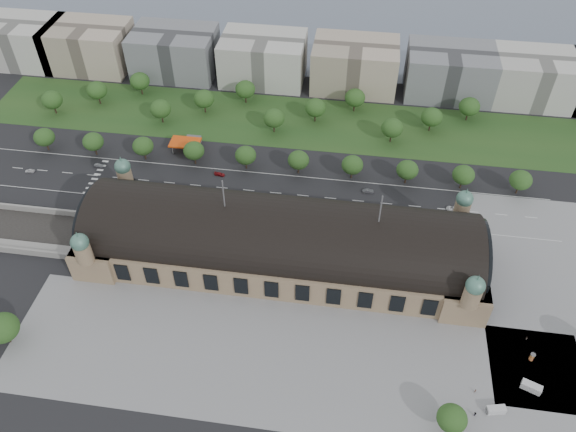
# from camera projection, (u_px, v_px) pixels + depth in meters

# --- Properties ---
(ground) EXTENTS (900.00, 900.00, 0.00)m
(ground) POSITION_uv_depth(u_px,v_px,m) (280.00, 259.00, 217.09)
(ground) COLOR black
(ground) RESTS_ON ground
(station) EXTENTS (150.00, 48.40, 44.30)m
(station) POSITION_uv_depth(u_px,v_px,m) (280.00, 241.00, 209.96)
(station) COLOR #907A59
(station) RESTS_ON ground
(track_cutting) EXTENTS (70.00, 24.00, 3.10)m
(track_cutting) POSITION_uv_depth(u_px,v_px,m) (11.00, 233.00, 226.37)
(track_cutting) COLOR black
(track_cutting) RESTS_ON ground
(plaza_south) EXTENTS (190.00, 48.00, 0.12)m
(plaza_south) POSITION_uv_depth(u_px,v_px,m) (290.00, 362.00, 184.71)
(plaza_south) COLOR gray
(plaza_south) RESTS_ON ground
(plaza_east) EXTENTS (56.00, 100.00, 0.12)m
(plaza_east) POSITION_uv_depth(u_px,v_px,m) (557.00, 289.00, 206.47)
(plaza_east) COLOR gray
(plaza_east) RESTS_ON ground
(road_slab) EXTENTS (260.00, 26.00, 0.10)m
(road_slab) POSITION_uv_depth(u_px,v_px,m) (249.00, 190.00, 246.23)
(road_slab) COLOR black
(road_slab) RESTS_ON ground
(grass_belt) EXTENTS (300.00, 45.00, 0.10)m
(grass_belt) POSITION_uv_depth(u_px,v_px,m) (279.00, 121.00, 284.91)
(grass_belt) COLOR #244B1E
(grass_belt) RESTS_ON ground
(petrol_station) EXTENTS (14.00, 13.00, 5.05)m
(petrol_station) POSITION_uv_depth(u_px,v_px,m) (190.00, 142.00, 267.12)
(petrol_station) COLOR #E7480D
(petrol_station) RESTS_ON ground
(office_0) EXTENTS (45.00, 32.00, 24.00)m
(office_0) POSITION_uv_depth(u_px,v_px,m) (23.00, 41.00, 321.06)
(office_0) COLOR beige
(office_0) RESTS_ON ground
(office_1) EXTENTS (45.00, 32.00, 24.00)m
(office_1) POSITION_uv_depth(u_px,v_px,m) (89.00, 46.00, 316.94)
(office_1) COLOR #BCA993
(office_1) RESTS_ON ground
(office_2) EXTENTS (45.00, 32.00, 24.00)m
(office_2) POSITION_uv_depth(u_px,v_px,m) (175.00, 52.00, 311.78)
(office_2) COLOR slate
(office_2) RESTS_ON ground
(office_3) EXTENTS (45.00, 32.00, 24.00)m
(office_3) POSITION_uv_depth(u_px,v_px,m) (263.00, 59.00, 306.63)
(office_3) COLOR beige
(office_3) RESTS_ON ground
(office_4) EXTENTS (45.00, 32.00, 24.00)m
(office_4) POSITION_uv_depth(u_px,v_px,m) (355.00, 65.00, 301.47)
(office_4) COLOR #BCA993
(office_4) RESTS_ON ground
(office_5) EXTENTS (45.00, 32.00, 24.00)m
(office_5) POSITION_uv_depth(u_px,v_px,m) (449.00, 72.00, 296.32)
(office_5) COLOR slate
(office_5) RESTS_ON ground
(office_6) EXTENTS (45.00, 32.00, 24.00)m
(office_6) POSITION_uv_depth(u_px,v_px,m) (537.00, 78.00, 291.68)
(office_6) COLOR beige
(office_6) RESTS_ON ground
(tree_row_0) EXTENTS (9.60, 9.60, 11.52)m
(tree_row_0) POSITION_uv_depth(u_px,v_px,m) (44.00, 137.00, 262.08)
(tree_row_0) COLOR #2D2116
(tree_row_0) RESTS_ON ground
(tree_row_1) EXTENTS (9.60, 9.60, 11.52)m
(tree_row_1) POSITION_uv_depth(u_px,v_px,m) (93.00, 142.00, 259.60)
(tree_row_1) COLOR #2D2116
(tree_row_1) RESTS_ON ground
(tree_row_2) EXTENTS (9.60, 9.60, 11.52)m
(tree_row_2) POSITION_uv_depth(u_px,v_px,m) (143.00, 146.00, 257.13)
(tree_row_2) COLOR #2D2116
(tree_row_2) RESTS_ON ground
(tree_row_3) EXTENTS (9.60, 9.60, 11.52)m
(tree_row_3) POSITION_uv_depth(u_px,v_px,m) (194.00, 151.00, 254.65)
(tree_row_3) COLOR #2D2116
(tree_row_3) RESTS_ON ground
(tree_row_4) EXTENTS (9.60, 9.60, 11.52)m
(tree_row_4) POSITION_uv_depth(u_px,v_px,m) (246.00, 155.00, 252.18)
(tree_row_4) COLOR #2D2116
(tree_row_4) RESTS_ON ground
(tree_row_5) EXTENTS (9.60, 9.60, 11.52)m
(tree_row_5) POSITION_uv_depth(u_px,v_px,m) (298.00, 160.00, 249.70)
(tree_row_5) COLOR #2D2116
(tree_row_5) RESTS_ON ground
(tree_row_6) EXTENTS (9.60, 9.60, 11.52)m
(tree_row_6) POSITION_uv_depth(u_px,v_px,m) (352.00, 165.00, 247.23)
(tree_row_6) COLOR #2D2116
(tree_row_6) RESTS_ON ground
(tree_row_7) EXTENTS (9.60, 9.60, 11.52)m
(tree_row_7) POSITION_uv_depth(u_px,v_px,m) (407.00, 170.00, 244.75)
(tree_row_7) COLOR #2D2116
(tree_row_7) RESTS_ON ground
(tree_row_8) EXTENTS (9.60, 9.60, 11.52)m
(tree_row_8) POSITION_uv_depth(u_px,v_px,m) (463.00, 175.00, 242.28)
(tree_row_8) COLOR #2D2116
(tree_row_8) RESTS_ON ground
(tree_row_9) EXTENTS (9.60, 9.60, 11.52)m
(tree_row_9) POSITION_uv_depth(u_px,v_px,m) (521.00, 180.00, 239.81)
(tree_row_9) COLOR #2D2116
(tree_row_9) RESTS_ON ground
(tree_belt_0) EXTENTS (10.40, 10.40, 12.48)m
(tree_belt_0) POSITION_uv_depth(u_px,v_px,m) (52.00, 100.00, 284.05)
(tree_belt_0) COLOR #2D2116
(tree_belt_0) RESTS_ON ground
(tree_belt_1) EXTENTS (10.40, 10.40, 12.48)m
(tree_belt_1) POSITION_uv_depth(u_px,v_px,m) (97.00, 90.00, 290.64)
(tree_belt_1) COLOR #2D2116
(tree_belt_1) RESTS_ON ground
(tree_belt_2) EXTENTS (10.40, 10.40, 12.48)m
(tree_belt_2) POSITION_uv_depth(u_px,v_px,m) (140.00, 81.00, 297.24)
(tree_belt_2) COLOR #2D2116
(tree_belt_2) RESTS_ON ground
(tree_belt_3) EXTENTS (10.40, 10.40, 12.48)m
(tree_belt_3) POSITION_uv_depth(u_px,v_px,m) (161.00, 109.00, 278.18)
(tree_belt_3) COLOR #2D2116
(tree_belt_3) RESTS_ON ground
(tree_belt_4) EXTENTS (10.40, 10.40, 12.48)m
(tree_belt_4) POSITION_uv_depth(u_px,v_px,m) (204.00, 99.00, 284.77)
(tree_belt_4) COLOR #2D2116
(tree_belt_4) RESTS_ON ground
(tree_belt_5) EXTENTS (10.40, 10.40, 12.48)m
(tree_belt_5) POSITION_uv_depth(u_px,v_px,m) (245.00, 89.00, 291.36)
(tree_belt_5) COLOR #2D2116
(tree_belt_5) RESTS_ON ground
(tree_belt_6) EXTENTS (10.40, 10.40, 12.48)m
(tree_belt_6) POSITION_uv_depth(u_px,v_px,m) (274.00, 118.00, 272.30)
(tree_belt_6) COLOR #2D2116
(tree_belt_6) RESTS_ON ground
(tree_belt_7) EXTENTS (10.40, 10.40, 12.48)m
(tree_belt_7) POSITION_uv_depth(u_px,v_px,m) (315.00, 108.00, 278.89)
(tree_belt_7) COLOR #2D2116
(tree_belt_7) RESTS_ON ground
(tree_belt_8) EXTENTS (10.40, 10.40, 12.48)m
(tree_belt_8) POSITION_uv_depth(u_px,v_px,m) (355.00, 98.00, 285.48)
(tree_belt_8) COLOR #2D2116
(tree_belt_8) RESTS_ON ground
(tree_belt_9) EXTENTS (10.40, 10.40, 12.48)m
(tree_belt_9) POSITION_uv_depth(u_px,v_px,m) (392.00, 128.00, 266.42)
(tree_belt_9) COLOR #2D2116
(tree_belt_9) RESTS_ON ground
(tree_belt_10) EXTENTS (10.40, 10.40, 12.48)m
(tree_belt_10) POSITION_uv_depth(u_px,v_px,m) (432.00, 117.00, 273.01)
(tree_belt_10) COLOR #2D2116
(tree_belt_10) RESTS_ON ground
(tree_belt_11) EXTENTS (10.40, 10.40, 12.48)m
(tree_belt_11) POSITION_uv_depth(u_px,v_px,m) (469.00, 107.00, 279.61)
(tree_belt_11) COLOR #2D2116
(tree_belt_11) RESTS_ON ground
(tree_plaza_sw) EXTENTS (11.00, 11.00, 12.73)m
(tree_plaza_sw) POSITION_uv_depth(u_px,v_px,m) (2.00, 328.00, 184.64)
(tree_plaza_sw) COLOR #2D2116
(tree_plaza_sw) RESTS_ON ground
(tree_plaza_s) EXTENTS (9.00, 9.00, 10.64)m
(tree_plaza_s) POSITION_uv_depth(u_px,v_px,m) (452.00, 418.00, 163.43)
(tree_plaza_s) COLOR #2D2116
(tree_plaza_s) RESTS_ON ground
(traffic_car_0) EXTENTS (4.42, 2.24, 1.44)m
(traffic_car_0) POSITION_uv_depth(u_px,v_px,m) (30.00, 171.00, 254.85)
(traffic_car_0) COLOR silver
(traffic_car_0) RESTS_ON ground
(traffic_car_1) EXTENTS (4.04, 1.53, 1.32)m
(traffic_car_1) POSITION_uv_depth(u_px,v_px,m) (99.00, 165.00, 257.76)
(traffic_car_1) COLOR gray
(traffic_car_1) RESTS_ON ground
(traffic_car_2) EXTENTS (5.44, 2.77, 1.47)m
(traffic_car_2) POSITION_uv_depth(u_px,v_px,m) (129.00, 180.00, 250.20)
(traffic_car_2) COLOR black
(traffic_car_2) RESTS_ON ground
(traffic_car_3) EXTENTS (4.93, 2.47, 1.37)m
(traffic_car_3) POSITION_uv_depth(u_px,v_px,m) (220.00, 174.00, 253.16)
(traffic_car_3) COLOR maroon
(traffic_car_3) RESTS_ON ground
(traffic_car_4) EXTENTS (4.04, 1.79, 1.35)m
(traffic_car_4) POSITION_uv_depth(u_px,v_px,m) (320.00, 211.00, 235.61)
(traffic_car_4) COLOR #1C1E4E
(traffic_car_4) RESTS_ON ground
(traffic_car_5) EXTENTS (4.94, 2.08, 1.59)m
(traffic_car_5) POSITION_uv_depth(u_px,v_px,m) (368.00, 191.00, 244.68)
(traffic_car_5) COLOR #505157
(traffic_car_5) RESTS_ON ground
(traffic_car_6) EXTENTS (5.76, 2.86, 1.57)m
(traffic_car_6) POSITION_uv_depth(u_px,v_px,m) (453.00, 208.00, 236.73)
(traffic_car_6) COLOR silver
(traffic_car_6) RESTS_ON ground
(parked_car_0) EXTENTS (4.67, 3.69, 1.49)m
(parked_car_0) POSITION_uv_depth(u_px,v_px,m) (109.00, 196.00, 242.53)
(parked_car_0) COLOR black
(parked_car_0) RESTS_ON ground
(parked_car_1) EXTENTS (5.88, 5.37, 1.52)m
(parked_car_1) POSITION_uv_depth(u_px,v_px,m) (180.00, 210.00, 236.26)
(parked_car_1) COLOR maroon
(parked_car_1) RESTS_ON ground
(parked_car_2) EXTENTS (5.43, 4.64, 1.49)m
(parked_car_2) POSITION_uv_depth(u_px,v_px,m) (154.00, 200.00, 240.47)
(parked_car_2) COLOR #16183F
(parked_car_2) RESTS_ON ground
(parked_car_3) EXTENTS (4.40, 3.83, 1.43)m
(parked_car_3) POSITION_uv_depth(u_px,v_px,m) (151.00, 202.00, 239.92)
(parked_car_3) COLOR #58595F
(parked_car_3) RESTS_ON ground
(parked_car_4) EXTENTS (4.32, 3.11, 1.35)m
(parked_car_4) POSITION_uv_depth(u_px,v_px,m) (187.00, 210.00, 236.01)
(parked_car_4) COLOR white
(parked_car_4) RESTS_ON ground
(parked_car_5) EXTENTS (6.47, 4.98, 1.63)m
(parked_car_5) POSITION_uv_depth(u_px,v_px,m) (200.00, 205.00, 238.29)
(parked_car_5) COLOR gray
(parked_car_5) RESTS_ON ground
(parked_car_6) EXTENTS (5.34, 3.85, 1.44)m
(parked_car_6) POSITION_uv_depth(u_px,v_px,m) (185.00, 210.00, 236.11)
(parked_car_6) COLOR black
(parked_car_6) RESTS_ON ground
(bus_west) EXTENTS (11.50, 3.03, 3.18)m
(bus_west) POSITION_uv_depth(u_px,v_px,m) (287.00, 209.00, 235.38)
(bus_west) COLOR red
(bus_west) RESTS_ON ground
(bus_mid) EXTENTS (12.36, 3.50, 3.40)m
(bus_mid) POSITION_uv_depth(u_px,v_px,m) (343.00, 206.00, 236.48)
(bus_mid) COLOR white
(bus_mid) RESTS_ON ground
(bus_east) EXTENTS (13.17, 3.69, 3.63)m
(bus_east) POSITION_uv_depth(u_px,v_px,m) (340.00, 209.00, 234.86)
(bus_east) COLOR silver
(bus_east) RESTS_ON ground
(van_east) EXTENTS (6.70, 4.58, 2.70)m
(van_east) POSITION_uv_depth(u_px,v_px,m) (530.00, 387.00, 176.77)
(van_east) COLOR silver
(van_east) RESTS_ON ground
(van_south) EXTENTS (6.04, 3.45, 2.46)m
(van_south) POSITION_uv_depth(u_px,v_px,m) (495.00, 410.00, 171.27)
(van_south) COLOR silver
(van_south) RESTS_ON ground
(advertising_column) EXTENTS (1.66, 1.66, 3.15)m
(advertising_column) POSITION_uv_depth(u_px,v_px,m) (532.00, 357.00, 184.11)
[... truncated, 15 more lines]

